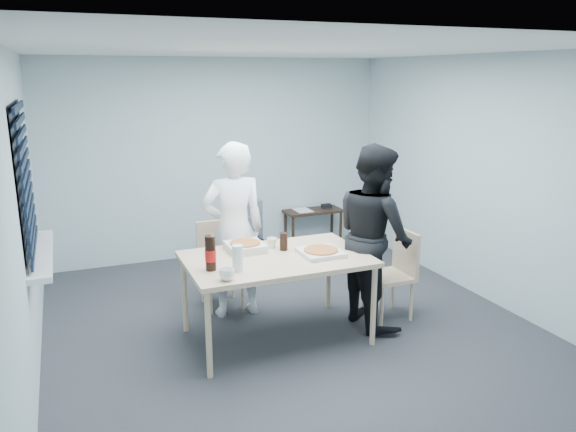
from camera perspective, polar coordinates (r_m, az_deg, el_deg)
name	(u,v)px	position (r m, az deg, el deg)	size (l,w,h in m)	color
room	(29,191)	(5.16, -24.81, 2.28)	(5.00, 5.00, 5.00)	#2C2B30
dining_table	(276,263)	(5.09, -1.19, -4.78)	(1.63, 1.03, 0.79)	beige
chair_far	(219,257)	(5.99, -7.01, -4.17)	(0.42, 0.42, 0.89)	beige
chair_right	(396,268)	(5.73, 10.94, -5.17)	(0.42, 0.42, 0.89)	beige
person_white	(234,230)	(5.59, -5.54, -1.46)	(0.65, 0.42, 1.77)	white
person_black	(374,235)	(5.46, 8.73, -1.97)	(0.86, 0.47, 1.77)	black
side_table	(313,215)	(7.89, 2.58, 0.06)	(0.81, 0.36, 0.54)	black
stool	(248,246)	(6.93, -4.10, -3.07)	(0.32, 0.32, 0.44)	black
backpack	(248,220)	(6.82, -4.11, -0.40)	(0.33, 0.24, 0.47)	slate
pizza_box_a	(245,247)	(5.24, -4.37, -3.12)	(0.34, 0.34, 0.08)	silver
pizza_box_b	(321,252)	(5.12, 3.36, -3.68)	(0.37, 0.37, 0.05)	silver
mug_a	(227,274)	(4.52, -6.25, -5.92)	(0.12, 0.12, 0.10)	white
mug_b	(272,243)	(5.32, -1.65, -2.73)	(0.10, 0.10, 0.09)	white
cola_glass	(284,241)	(5.23, -0.44, -2.61)	(0.08, 0.08, 0.17)	black
soda_bottle	(210,254)	(4.73, -7.88, -3.81)	(0.09, 0.09, 0.30)	black
plastic_cups	(238,258)	(4.70, -5.14, -4.28)	(0.09, 0.09, 0.22)	silver
rubber_band	(315,262)	(4.93, 2.81, -4.68)	(0.05, 0.05, 0.00)	red
papers	(303,210)	(7.83, 1.51, 0.59)	(0.22, 0.30, 0.00)	white
black_box	(326,206)	(7.98, 3.93, 1.02)	(0.13, 0.09, 0.06)	black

